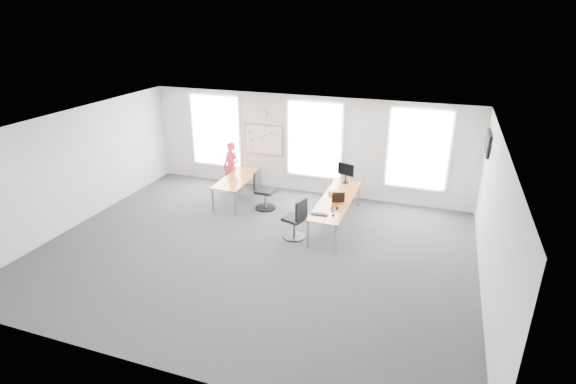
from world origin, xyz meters
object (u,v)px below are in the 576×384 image
at_px(chair_right, 296,221).
at_px(monitor, 346,171).
at_px(desk_left, 238,180).
at_px(person, 231,167).
at_px(chair_left, 263,192).
at_px(desk_right, 336,201).
at_px(headphones, 334,208).
at_px(keyboard, 319,214).

bearing_deg(chair_right, monitor, -179.58).
relative_size(desk_left, person, 1.28).
height_order(chair_left, person, person).
bearing_deg(desk_right, monitor, 91.86).
distance_m(headphones, monitor, 1.92).
distance_m(desk_left, person, 0.85).
xyz_separation_m(person, headphones, (3.73, -1.87, -0.02)).
bearing_deg(keyboard, desk_right, 75.21).
bearing_deg(monitor, person, -160.31).
distance_m(person, headphones, 4.17).
relative_size(chair_right, monitor, 1.82).
xyz_separation_m(chair_left, monitor, (2.17, 0.90, 0.58)).
relative_size(desk_left, chair_right, 1.90).
distance_m(chair_left, keyboard, 2.49).
height_order(headphones, monitor, monitor).
bearing_deg(desk_right, person, 161.23).
bearing_deg(chair_right, keyboard, 108.66).
bearing_deg(keyboard, chair_left, 139.44).
height_order(keyboard, monitor, monitor).
bearing_deg(headphones, desk_left, 164.56).
distance_m(desk_left, chair_right, 2.88).
height_order(chair_left, headphones, chair_left).
bearing_deg(chair_left, headphones, -113.93).
xyz_separation_m(chair_right, person, (-2.88, 2.30, 0.33)).
bearing_deg(chair_right, person, -111.39).
distance_m(chair_right, chair_left, 2.04).
distance_m(desk_right, monitor, 1.31).
bearing_deg(desk_right, desk_left, 169.50).
bearing_deg(monitor, desk_right, -68.74).
bearing_deg(person, chair_right, -23.12).
relative_size(desk_right, keyboard, 7.30).
xyz_separation_m(chair_right, headphones, (0.85, 0.44, 0.30)).
relative_size(desk_right, person, 1.88).
height_order(desk_left, monitor, monitor).
height_order(desk_right, headphones, headphones).
height_order(desk_left, chair_left, chair_left).
xyz_separation_m(chair_left, keyboard, (2.04, -1.41, 0.24)).
bearing_deg(chair_left, monitor, -68.24).
distance_m(desk_right, keyboard, 1.07).
height_order(keyboard, headphones, headphones).
xyz_separation_m(keyboard, monitor, (0.12, 2.31, 0.34)).
xyz_separation_m(chair_right, chair_left, (-1.46, 1.42, 0.02)).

